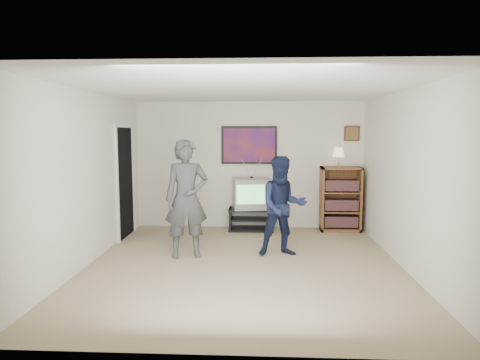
# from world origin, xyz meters

# --- Properties ---
(room_shell) EXTENTS (4.51, 5.00, 2.51)m
(room_shell) POSITION_xyz_m (0.00, 0.35, 1.25)
(room_shell) COLOR #7C664E
(room_shell) RESTS_ON ground
(media_stand) EXTENTS (0.87, 0.48, 0.43)m
(media_stand) POSITION_xyz_m (0.05, 2.23, 0.22)
(media_stand) COLOR black
(media_stand) RESTS_ON room_shell
(crt_television) EXTENTS (0.78, 0.69, 0.59)m
(crt_television) POSITION_xyz_m (0.06, 2.23, 0.73)
(crt_television) COLOR gray
(crt_television) RESTS_ON media_stand
(bookshelf) EXTENTS (0.76, 0.43, 1.24)m
(bookshelf) POSITION_xyz_m (1.78, 2.28, 0.62)
(bookshelf) COLOR #59331A
(bookshelf) RESTS_ON room_shell
(table_lamp) EXTENTS (0.23, 0.23, 0.37)m
(table_lamp) POSITION_xyz_m (1.73, 2.32, 1.43)
(table_lamp) COLOR #FFDEC1
(table_lamp) RESTS_ON bookshelf
(person_tall) EXTENTS (0.75, 0.60, 1.80)m
(person_tall) POSITION_xyz_m (-0.89, 0.40, 0.90)
(person_tall) COLOR #3D3D40
(person_tall) RESTS_ON room_shell
(person_short) EXTENTS (0.83, 0.69, 1.55)m
(person_short) POSITION_xyz_m (0.57, 0.54, 0.77)
(person_short) COLOR #131A35
(person_short) RESTS_ON room_shell
(controller_left) EXTENTS (0.04, 0.12, 0.03)m
(controller_left) POSITION_xyz_m (-0.89, 0.61, 1.24)
(controller_left) COLOR white
(controller_left) RESTS_ON person_tall
(controller_right) EXTENTS (0.05, 0.13, 0.04)m
(controller_right) POSITION_xyz_m (0.53, 0.73, 1.11)
(controller_right) COLOR white
(controller_right) RESTS_ON person_short
(poster) EXTENTS (1.10, 0.03, 0.75)m
(poster) POSITION_xyz_m (0.00, 2.48, 1.65)
(poster) COLOR black
(poster) RESTS_ON room_shell
(air_vent) EXTENTS (0.28, 0.02, 0.14)m
(air_vent) POSITION_xyz_m (-0.55, 2.48, 1.95)
(air_vent) COLOR white
(air_vent) RESTS_ON room_shell
(small_picture) EXTENTS (0.30, 0.03, 0.30)m
(small_picture) POSITION_xyz_m (2.00, 2.48, 1.88)
(small_picture) COLOR #4C3318
(small_picture) RESTS_ON room_shell
(doorway) EXTENTS (0.03, 0.85, 2.00)m
(doorway) POSITION_xyz_m (-2.23, 1.60, 1.00)
(doorway) COLOR black
(doorway) RESTS_ON room_shell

